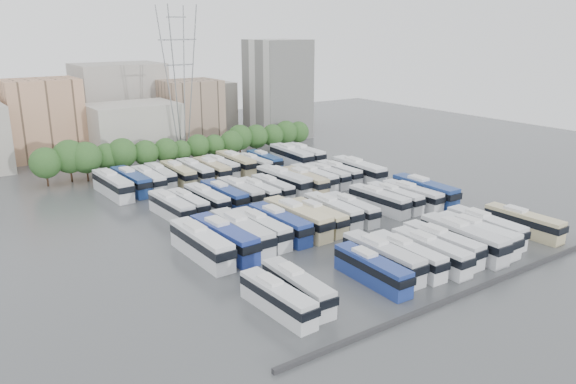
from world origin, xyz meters
TOP-DOWN VIEW (x-y plane):
  - ground at (0.00, 0.00)m, footprint 220.00×220.00m
  - parapet at (0.00, -33.00)m, footprint 56.00×0.50m
  - tree_line at (-2.50, 42.15)m, footprint 65.37×7.89m
  - city_buildings at (-7.46, 71.86)m, footprint 102.00×35.00m
  - apartment_tower at (34.00, 58.00)m, footprint 14.00×14.00m
  - electricity_pylon at (2.00, 50.00)m, footprint 9.00×6.91m
  - bus_r0_s0 at (-21.45, -24.01)m, footprint 2.87×11.34m
  - bus_r0_s1 at (-18.15, -23.14)m, footprint 2.90×11.58m
  - bus_r0_s4 at (-8.16, -24.44)m, footprint 2.94×11.79m
  - bus_r0_s5 at (-4.87, -22.84)m, footprint 2.95×12.65m
  - bus_r0_s6 at (-1.65, -23.88)m, footprint 2.98×11.79m
  - bus_r0_s7 at (1.62, -24.83)m, footprint 2.98×12.12m
  - bus_r0_s8 at (4.90, -23.98)m, footprint 2.67×12.11m
  - bus_r0_s9 at (8.38, -24.57)m, footprint 3.52×13.50m
  - bus_r0_s10 at (11.38, -24.47)m, footprint 2.94×12.65m
  - bus_r0_s11 at (14.96, -23.32)m, footprint 3.21×12.49m
  - bus_r0_s13 at (21.32, -25.21)m, footprint 2.85×11.99m
  - bus_r1_s0 at (-21.44, -6.10)m, footprint 3.05×13.50m
  - bus_r1_s1 at (-18.05, -6.04)m, footprint 3.62×13.75m
  - bus_r1_s2 at (-15.01, -5.59)m, footprint 3.06×13.54m
  - bus_r1_s3 at (-11.55, -5.18)m, footprint 2.84×12.20m
  - bus_r1_s4 at (-8.43, -5.28)m, footprint 3.00×12.76m
  - bus_r1_s5 at (-5.15, -5.11)m, footprint 3.43×13.68m
  - bus_r1_s6 at (-1.71, -5.64)m, footprint 2.65×11.87m
  - bus_r1_s7 at (1.78, -4.94)m, footprint 3.05×12.22m
  - bus_r1_s8 at (5.06, -5.65)m, footprint 2.94×11.40m
  - bus_r1_s10 at (11.59, -5.04)m, footprint 3.18×12.02m
  - bus_r1_s11 at (15.03, -5.21)m, footprint 2.54×11.50m
  - bus_r1_s12 at (18.18, -6.23)m, footprint 2.95×12.00m
  - bus_r1_s13 at (21.44, -6.15)m, footprint 3.23×13.48m
  - bus_r2_s1 at (-18.05, 11.27)m, footprint 3.06×12.10m
  - bus_r2_s2 at (-14.79, 12.03)m, footprint 2.80×10.87m
  - bus_r2_s3 at (-11.50, 11.84)m, footprint 2.86×11.92m
  - bus_r2_s4 at (-8.19, 11.89)m, footprint 2.99×12.21m
  - bus_r2_s5 at (-5.01, 11.93)m, footprint 2.67×12.20m
  - bus_r2_s6 at (-1.72, 11.23)m, footprint 2.54×11.00m
  - bus_r2_s7 at (1.52, 11.63)m, footprint 2.50×11.07m
  - bus_r2_s8 at (4.98, 13.15)m, footprint 3.59×13.73m
  - bus_r2_s9 at (8.24, 11.24)m, footprint 3.17×12.65m
  - bus_r2_s10 at (11.42, 12.46)m, footprint 2.67×12.14m
  - bus_r2_s11 at (14.81, 12.63)m, footprint 2.56×11.42m
  - bus_r2_s12 at (18.08, 12.95)m, footprint 2.55×11.45m
  - bus_r2_s13 at (21.59, 11.10)m, footprint 3.41×13.63m
  - bus_r3_s0 at (-21.67, 28.70)m, footprint 3.46×13.53m
  - bus_r3_s1 at (-18.03, 29.50)m, footprint 3.43×13.15m
  - bus_r3_s2 at (-14.68, 29.48)m, footprint 2.62×11.93m
  - bus_r3_s3 at (-11.68, 31.04)m, footprint 2.92×11.64m
  - bus_r3_s4 at (-8.37, 30.06)m, footprint 2.88×12.27m
  - bus_r3_s5 at (-4.95, 29.74)m, footprint 2.85×12.33m
  - bus_r3_s6 at (-1.56, 29.00)m, footprint 2.93×12.32m
  - bus_r3_s7 at (1.49, 30.86)m, footprint 2.93×11.47m
  - bus_r3_s8 at (4.98, 30.91)m, footprint 2.82×12.77m
  - bus_r3_s9 at (8.37, 29.09)m, footprint 2.72×11.02m
  - bus_r3_s10 at (11.57, 29.99)m, footprint 2.77×11.34m
  - bus_r3_s12 at (17.95, 29.09)m, footprint 3.57×13.71m
  - bus_r3_s13 at (21.52, 29.24)m, footprint 2.84×12.79m

SIDE VIEW (x-z plane):
  - ground at x=0.00m, z-range 0.00..0.00m
  - parapet at x=0.00m, z-range 0.00..0.50m
  - bus_r2_s2 at x=-14.79m, z-range -0.03..3.35m
  - bus_r3_s9 at x=8.37m, z-range -0.03..3.40m
  - bus_r2_s6 at x=-1.72m, z-range -0.03..3.41m
  - bus_r2_s7 at x=1.52m, z-range -0.03..3.44m
  - bus_r0_s0 at x=-21.45m, z-range -0.03..3.50m
  - bus_r3_s10 at x=11.57m, z-range -0.03..3.51m
  - bus_r1_s8 at x=5.06m, z-range -0.03..3.51m
  - bus_r3_s7 at x=1.49m, z-range -0.03..3.54m
  - bus_r2_s11 at x=14.81m, z-range -0.03..3.55m
  - bus_r2_s12 at x=18.08m, z-range -0.03..3.56m
  - bus_r1_s11 at x=15.03m, z-range -0.03..3.57m
  - bus_r0_s1 at x=-18.15m, z-range -0.03..3.58m
  - bus_r3_s3 at x=-11.68m, z-range -0.03..3.60m
  - bus_r0_s4 at x=-8.16m, z-range -0.03..3.64m
  - bus_r0_s6 at x=-1.65m, z-range -0.03..3.64m
  - bus_r1_s6 at x=-1.71m, z-range -0.03..3.68m
  - bus_r2_s3 at x=-11.50m, z-range -0.03..3.69m
  - bus_r1_s10 at x=11.59m, z-range -0.03..3.70m
  - bus_r3_s2 at x=-14.68m, z-range -0.03..3.71m
  - bus_r1_s12 at x=18.18m, z-range -0.03..3.71m
  - bus_r0_s13 at x=21.32m, z-range -0.03..3.71m
  - bus_r2_s1 at x=-18.05m, z-range -0.03..3.73m
  - bus_r0_s7 at x=1.62m, z-range -0.03..3.75m
  - bus_r0_s8 at x=4.90m, z-range -0.03..3.76m
  - bus_r2_s10 at x=11.42m, z-range -0.03..3.77m
  - bus_r1_s7 at x=1.78m, z-range -0.03..3.77m
  - bus_r2_s4 at x=-8.19m, z-range -0.03..3.78m
  - bus_r1_s3 at x=-11.55m, z-range -0.03..3.78m
  - bus_r2_s5 at x=-5.01m, z-range -0.03..3.79m
  - bus_r3_s4 at x=-8.37m, z-range -0.03..3.80m
  - bus_r3_s6 at x=-1.56m, z-range -0.03..3.81m
  - bus_r3_s5 at x=-4.95m, z-range -0.03..3.82m
  - bus_r0_s11 at x=14.96m, z-range -0.04..3.85m
  - bus_r2_s9 at x=8.24m, z-range -0.04..3.91m
  - bus_r0_s5 at x=-4.87m, z-range -0.04..3.92m
  - bus_r0_s10 at x=11.38m, z-range -0.04..3.92m
  - bus_r1_s4 at x=-8.43m, z-range -0.04..3.95m
  - bus_r3_s8 at x=4.98m, z-range -0.04..3.97m
  - bus_r3_s13 at x=21.52m, z-range -0.04..3.97m
  - bus_r3_s1 at x=-18.03m, z-range -0.04..4.05m
  - bus_r0_s9 at x=8.38m, z-range -0.04..4.16m
  - bus_r1_s13 at x=21.44m, z-range -0.04..4.17m
  - bus_r3_s0 at x=-21.67m, z-range -0.04..4.17m
  - bus_r1_s0 at x=-21.44m, z-range -0.04..4.19m
  - bus_r1_s2 at x=-15.01m, z-range -0.04..4.20m
  - bus_r2_s13 at x=21.59m, z-range -0.04..4.21m
  - bus_r1_s5 at x=-5.15m, z-range -0.04..4.22m
  - bus_r3_s12 at x=17.95m, z-range -0.04..4.23m
  - bus_r2_s8 at x=4.98m, z-range -0.04..4.23m
  - bus_r1_s1 at x=-18.05m, z-range -0.04..4.24m
  - tree_line at x=-2.50m, z-range 0.19..8.55m
  - city_buildings at x=-7.46m, z-range -2.13..17.87m
  - apartment_tower at x=34.00m, z-range 0.00..26.00m
  - electricity_pylon at x=2.00m, z-range 1.75..35.57m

